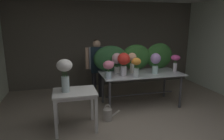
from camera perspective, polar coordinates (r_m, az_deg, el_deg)
The scene contains 15 objects.
ground_plane at distance 4.92m, azimuth 2.72°, elevation -9.85°, with size 7.77×7.77×0.00m, color gray.
wall_back at distance 6.28m, azimuth -1.85°, elevation 7.43°, with size 5.96×0.12×2.61m, color #5B564C.
display_table_glass at distance 4.70m, azimuth 8.32°, elevation -2.20°, with size 1.89×0.95×0.81m.
side_table_white at distance 3.67m, azimuth -10.70°, elevation -7.46°, with size 0.77×0.59×0.74m.
florist at distance 5.17m, azimuth -4.36°, elevation 2.19°, with size 0.60×0.24×1.54m.
foliage_backdrop at distance 4.90m, azimuth 5.93°, elevation 3.66°, with size 2.06×0.31×0.65m.
vase_peach_roses at distance 4.58m, azimuth 5.87°, elevation 2.73°, with size 0.19×0.19×0.48m.
vase_blush_peonies at distance 4.58m, azimuth 1.46°, elevation 2.75°, with size 0.25×0.25×0.47m.
vase_fuchsia_ranunculus at distance 4.90m, azimuth 17.84°, elevation 2.60°, with size 0.22×0.22×0.41m.
vase_scarlet_anemones at distance 4.29m, azimuth 3.38°, elevation 2.45°, with size 0.27×0.27×0.51m.
vase_lilac_stock at distance 4.61m, azimuth 12.51°, elevation 2.46°, with size 0.25×0.23×0.47m.
vase_rosy_carnations at distance 4.09m, azimuth -1.04°, elevation 0.78°, with size 0.23×0.23×0.38m.
vase_sunset_hydrangea at distance 4.24m, azimuth 7.02°, elevation 1.33°, with size 0.21×0.20×0.42m.
vase_white_roses_tall at distance 3.53m, azimuth -13.44°, elevation -0.34°, with size 0.27×0.27×0.59m.
watering_can at distance 4.10m, azimuth -1.23°, elevation -12.72°, with size 0.35×0.18×0.34m.
Camera 1 is at (-1.33, -2.58, 1.90)m, focal length 31.59 mm.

